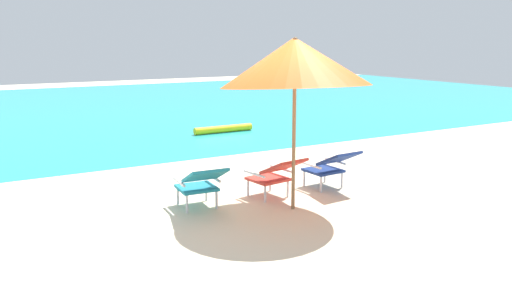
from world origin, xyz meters
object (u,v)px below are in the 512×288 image
object	(u,v)px
swim_buoy	(223,129)
beach_umbrella_center	(295,62)
lounge_chair_right	(331,165)
lounge_chair_center	(275,173)
lounge_chair_left	(201,182)

from	to	relation	value
swim_buoy	beach_umbrella_center	size ratio (longest dim) A/B	0.65
lounge_chair_right	lounge_chair_center	bearing A→B (deg)	-179.71
lounge_chair_left	beach_umbrella_center	size ratio (longest dim) A/B	0.37
lounge_chair_center	beach_umbrella_center	bearing A→B (deg)	-92.19
lounge_chair_center	beach_umbrella_center	world-z (taller)	beach_umbrella_center
lounge_chair_center	lounge_chair_right	size ratio (longest dim) A/B	1.04
beach_umbrella_center	lounge_chair_right	bearing A→B (deg)	26.10
lounge_chair_left	lounge_chair_right	distance (m)	2.21
lounge_chair_right	beach_umbrella_center	bearing A→B (deg)	-153.90
lounge_chair_center	beach_umbrella_center	distance (m)	1.73
lounge_chair_left	lounge_chair_right	size ratio (longest dim) A/B	1.01
swim_buoy	lounge_chair_left	bearing A→B (deg)	-119.11
swim_buoy	lounge_chair_center	bearing A→B (deg)	-108.60
lounge_chair_left	beach_umbrella_center	xyz separation A→B (m)	(1.15, -0.60, 1.65)
lounge_chair_left	lounge_chair_right	xyz separation A→B (m)	(2.20, -0.08, 0.00)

